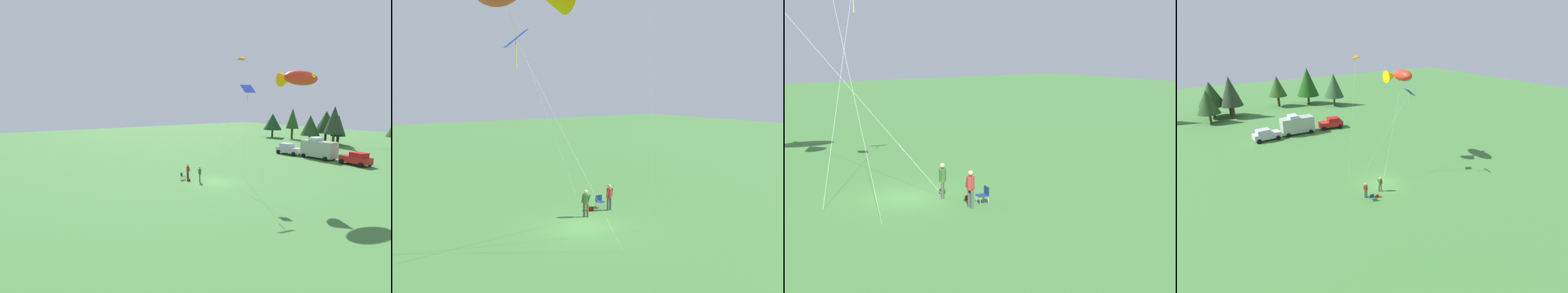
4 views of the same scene
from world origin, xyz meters
TOP-DOWN VIEW (x-y plane):
  - ground_plane at (0.00, 0.00)m, footprint 160.00×160.00m
  - person_kite_flyer at (-1.11, -1.36)m, footprint 0.54×0.51m
  - folding_chair at (-2.97, -2.50)m, footprint 0.54×0.54m
  - person_spectator at (-3.14, -1.65)m, footprint 0.59×0.36m
  - backpack_on_grass at (-2.08, -2.24)m, footprint 0.38×0.33m
  - car_silver_compact at (-7.57, 22.09)m, footprint 4.32×2.47m
  - van_motorhome_grey at (-2.14, 22.63)m, footprint 5.45×2.70m
  - car_red_sedan at (4.05, 22.37)m, footprint 4.39×2.65m
  - treeline_distant at (-6.29, 40.45)m, footprint 43.84×10.17m
  - kite_large_fish at (6.27, 5.44)m, footprint 9.11×9.15m
  - kite_delta_orange at (-0.76, 4.33)m, footprint 2.83×2.14m
  - kite_diamond_blue at (4.07, 0.76)m, footprint 4.51×4.05m

SIDE VIEW (x-z plane):
  - ground_plane at x=0.00m, z-range 0.00..0.00m
  - backpack_on_grass at x=-2.08m, z-range 0.00..0.22m
  - folding_chair at x=-2.97m, z-range 0.08..0.90m
  - car_silver_compact at x=-7.57m, z-range 0.00..1.89m
  - car_red_sedan at x=4.05m, z-range 0.00..1.89m
  - person_kite_flyer at x=-1.11m, z-range 0.15..1.89m
  - person_spectator at x=-3.14m, z-range 0.15..1.89m
  - van_motorhome_grey at x=-2.14m, z-range -0.03..3.31m
  - treeline_distant at x=-6.29m, z-range 0.51..8.90m
  - kite_diamond_blue at x=4.07m, z-range 4.70..15.31m
  - kite_large_fish at x=6.27m, z-range 5.25..17.35m
  - kite_delta_orange at x=-0.76m, z-range 6.80..21.06m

